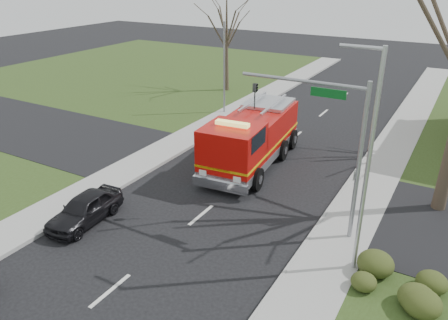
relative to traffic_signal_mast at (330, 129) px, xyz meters
The scene contains 10 objects.
ground 7.18m from the traffic_signal_mast, 163.94° to the right, with size 120.00×120.00×0.00m, color black.
sidewalk_right 4.97m from the traffic_signal_mast, 56.58° to the right, with size 2.40×80.00×0.15m, color #979792.
sidewalk_left 12.41m from the traffic_signal_mast, behind, with size 2.40×80.00×0.15m, color #979792.
hedge_corner 6.14m from the traffic_signal_mast, 33.41° to the right, with size 2.80×2.00×0.90m, color #273413.
bare_tree_left 23.97m from the traffic_signal_mast, 129.43° to the left, with size 4.50×4.50×9.00m.
traffic_signal_mast is the anchor object (origin of this frame).
streetlight_pole 2.78m from the traffic_signal_mast, 46.02° to the right, with size 1.48×0.16×8.40m.
utility_pole_far 17.38m from the traffic_signal_mast, 133.85° to the left, with size 0.14×0.14×7.00m, color gray.
fire_engine 8.13m from the traffic_signal_mast, 140.50° to the left, with size 3.92×8.85×3.47m.
parked_car_maroon 11.21m from the traffic_signal_mast, 154.12° to the right, with size 1.59×3.94×1.34m, color black.
Camera 1 is at (9.68, -14.68, 10.56)m, focal length 35.00 mm.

